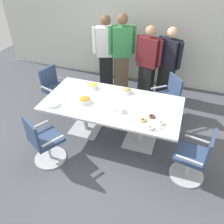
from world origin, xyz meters
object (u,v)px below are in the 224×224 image
plate_stack (53,104)px  office_chair_2 (166,100)px  person_standing_0 (106,52)px  person_standing_3 (168,64)px  napkin_pile (120,110)px  office_chair_3 (55,91)px  snack_bowl_cookies (127,90)px  donut_platter (152,122)px  office_chair_0 (44,142)px  snack_bowl_chips_orange (85,100)px  person_standing_1 (122,53)px  person_standing_2 (148,63)px  conference_table (112,109)px  office_chair_1 (195,158)px  snack_bowl_chips_yellow (93,86)px

plate_stack → office_chair_2: bearing=37.0°
person_standing_0 → person_standing_3: 1.46m
person_standing_0 → napkin_pile: bearing=97.1°
office_chair_3 → napkin_pile: office_chair_3 is taller
snack_bowl_cookies → donut_platter: (0.62, -0.74, -0.03)m
office_chair_3 → office_chair_0: bearing=39.9°
snack_bowl_cookies → snack_bowl_chips_orange: (-0.60, -0.55, 0.00)m
office_chair_3 → plate_stack: size_ratio=3.83×
office_chair_3 → snack_bowl_cookies: (1.64, -0.12, 0.39)m
person_standing_1 → person_standing_2: bearing=143.5°
person_standing_3 → snack_bowl_chips_orange: person_standing_3 is taller
snack_bowl_chips_orange → plate_stack: bearing=-152.2°
snack_bowl_chips_orange → donut_platter: size_ratio=0.56×
snack_bowl_chips_orange → napkin_pile: 0.66m
conference_table → person_standing_2: 1.63m
donut_platter → napkin_pile: 0.58m
snack_bowl_cookies → person_standing_3: bearing=65.4°
napkin_pile → office_chair_1: bearing=-14.0°
office_chair_1 → snack_bowl_chips_yellow: size_ratio=5.06×
office_chair_2 → snack_bowl_cookies: (-0.70, -0.54, 0.39)m
office_chair_1 → office_chair_2: (-0.64, 1.47, 0.00)m
office_chair_3 → donut_platter: bearing=85.3°
snack_bowl_chips_orange → donut_platter: (1.22, -0.18, -0.04)m
person_standing_3 → snack_bowl_chips_yellow: (-1.23, -1.29, -0.06)m
person_standing_0 → snack_bowl_cookies: (0.89, -1.29, -0.13)m
conference_table → plate_stack: (-0.94, -0.40, 0.14)m
office_chair_1 → person_standing_2: 2.47m
snack_bowl_chips_orange → napkin_pile: (0.66, -0.06, -0.01)m
office_chair_0 → office_chair_3: 1.63m
office_chair_2 → snack_bowl_cookies: bearing=89.4°
person_standing_0 → snack_bowl_chips_yellow: person_standing_0 is taller
person_standing_0 → office_chair_3: bearing=38.1°
office_chair_1 → office_chair_2: size_ratio=1.00×
conference_table → snack_bowl_cookies: bearing=70.0°
office_chair_0 → plate_stack: size_ratio=3.83×
office_chair_1 → person_standing_0: bearing=54.7°
snack_bowl_chips_yellow → donut_platter: bearing=-28.2°
person_standing_1 → snack_bowl_cookies: size_ratio=10.69×
snack_bowl_cookies → plate_stack: size_ratio=0.72×
office_chair_0 → person_standing_1: bearing=109.6°
donut_platter → office_chair_0: bearing=-158.4°
office_chair_2 → person_standing_1: (-1.21, 0.77, 0.56)m
person_standing_3 → donut_platter: size_ratio=4.32×
office_chair_1 → person_standing_1: (-1.85, 2.24, 0.56)m
office_chair_0 → office_chair_1: size_ratio=1.00×
person_standing_2 → snack_bowl_chips_orange: (-0.74, -1.73, -0.07)m
office_chair_0 → snack_bowl_cookies: bearing=84.1°
person_standing_0 → person_standing_2: bearing=154.1°
snack_bowl_chips_yellow → snack_bowl_chips_orange: size_ratio=0.83×
snack_bowl_cookies → office_chair_1: bearing=-34.7°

